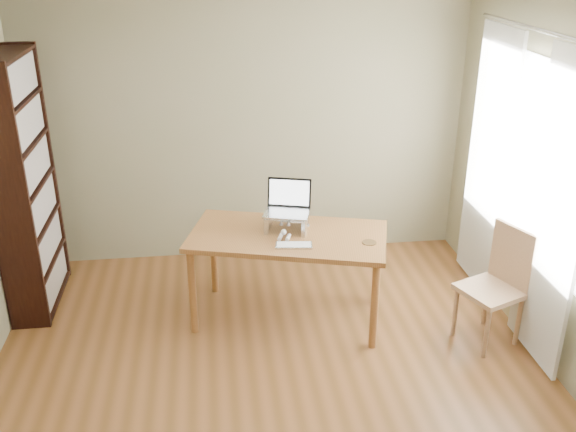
{
  "coord_description": "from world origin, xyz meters",
  "views": [
    {
      "loc": [
        -0.36,
        -3.44,
        2.87
      ],
      "look_at": [
        0.21,
        1.0,
        0.91
      ],
      "focal_mm": 40.0,
      "sensor_mm": 36.0,
      "label": 1
    }
  ],
  "objects_px": {
    "laptop": "(286,204)",
    "chair": "(500,283)",
    "cat": "(287,221)",
    "desk": "(288,244)",
    "keyboard": "(294,245)",
    "bookshelf": "(25,185)"
  },
  "relations": [
    {
      "from": "desk",
      "to": "chair",
      "type": "relative_size",
      "value": 1.81
    },
    {
      "from": "laptop",
      "to": "chair",
      "type": "xyz_separation_m",
      "value": [
        1.53,
        -0.66,
        -0.45
      ]
    },
    {
      "from": "desk",
      "to": "keyboard",
      "type": "height_order",
      "value": "keyboard"
    },
    {
      "from": "cat",
      "to": "laptop",
      "type": "bearing_deg",
      "value": 124.48
    },
    {
      "from": "laptop",
      "to": "chair",
      "type": "distance_m",
      "value": 1.73
    },
    {
      "from": "desk",
      "to": "keyboard",
      "type": "xyz_separation_m",
      "value": [
        0.02,
        -0.22,
        0.1
      ]
    },
    {
      "from": "keyboard",
      "to": "bookshelf",
      "type": "bearing_deg",
      "value": 167.29
    },
    {
      "from": "bookshelf",
      "to": "desk",
      "type": "bearing_deg",
      "value": -14.6
    },
    {
      "from": "desk",
      "to": "chair",
      "type": "distance_m",
      "value": 1.62
    },
    {
      "from": "bookshelf",
      "to": "cat",
      "type": "xyz_separation_m",
      "value": [
        2.05,
        -0.42,
        -0.24
      ]
    },
    {
      "from": "bookshelf",
      "to": "cat",
      "type": "relative_size",
      "value": 4.4
    },
    {
      "from": "keyboard",
      "to": "chair",
      "type": "xyz_separation_m",
      "value": [
        1.52,
        -0.3,
        -0.27
      ]
    },
    {
      "from": "desk",
      "to": "chair",
      "type": "height_order",
      "value": "chair"
    },
    {
      "from": "bookshelf",
      "to": "cat",
      "type": "bearing_deg",
      "value": -11.61
    },
    {
      "from": "desk",
      "to": "laptop",
      "type": "xyz_separation_m",
      "value": [
        0.0,
        0.14,
        0.28
      ]
    },
    {
      "from": "chair",
      "to": "cat",
      "type": "bearing_deg",
      "value": 135.41
    },
    {
      "from": "bookshelf",
      "to": "laptop",
      "type": "distance_m",
      "value": 2.08
    },
    {
      "from": "keyboard",
      "to": "chair",
      "type": "distance_m",
      "value": 1.57
    },
    {
      "from": "laptop",
      "to": "cat",
      "type": "distance_m",
      "value": 0.13
    },
    {
      "from": "chair",
      "to": "desk",
      "type": "bearing_deg",
      "value": 139.16
    },
    {
      "from": "laptop",
      "to": "cat",
      "type": "height_order",
      "value": "laptop"
    },
    {
      "from": "desk",
      "to": "keyboard",
      "type": "relative_size",
      "value": 5.82
    }
  ]
}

